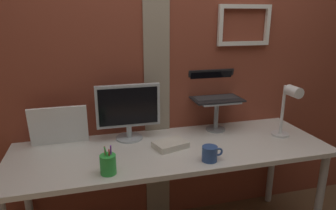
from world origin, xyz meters
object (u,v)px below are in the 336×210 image
(desk_lamp, at_px, (288,106))
(laptop, at_px, (214,91))
(coffee_mug, at_px, (210,154))
(pen_cup, at_px, (108,164))
(whiteboard_panel, at_px, (59,126))
(monitor, at_px, (128,109))

(desk_lamp, bearing_deg, laptop, 139.81)
(desk_lamp, height_order, coffee_mug, desk_lamp)
(desk_lamp, bearing_deg, pen_cup, -171.51)
(laptop, bearing_deg, whiteboard_panel, -177.64)
(laptop, height_order, whiteboard_panel, laptop)
(laptop, relative_size, whiteboard_panel, 0.98)
(desk_lamp, xyz_separation_m, coffee_mug, (-0.62, -0.18, -0.19))
(desk_lamp, relative_size, coffee_mug, 2.94)
(whiteboard_panel, distance_m, pen_cup, 0.54)
(desk_lamp, relative_size, pen_cup, 2.32)
(pen_cup, bearing_deg, coffee_mug, -0.00)
(monitor, height_order, pen_cup, monitor)
(coffee_mug, bearing_deg, monitor, 132.21)
(pen_cup, bearing_deg, whiteboard_panel, 120.31)
(laptop, xyz_separation_m, pen_cup, (-0.80, -0.51, -0.22))
(monitor, height_order, laptop, laptop)
(desk_lamp, height_order, pen_cup, desk_lamp)
(coffee_mug, bearing_deg, laptop, 65.79)
(whiteboard_panel, height_order, coffee_mug, whiteboard_panel)
(monitor, bearing_deg, coffee_mug, -47.79)
(monitor, relative_size, desk_lamp, 1.14)
(laptop, bearing_deg, coffee_mug, -114.21)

